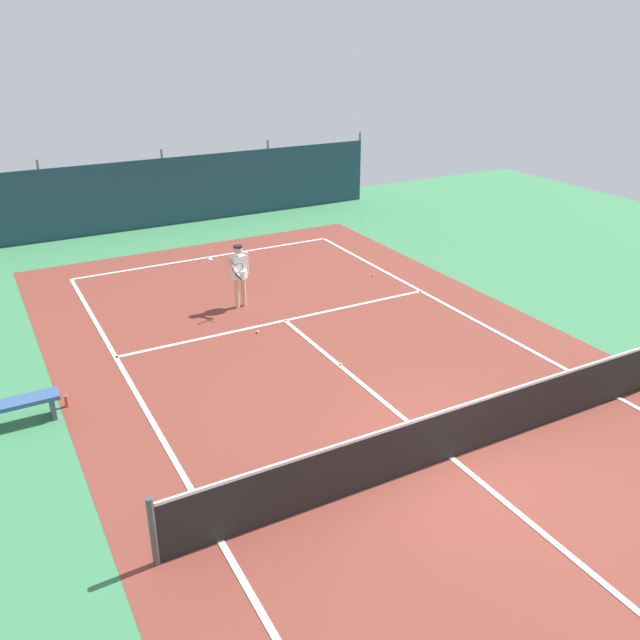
{
  "coord_description": "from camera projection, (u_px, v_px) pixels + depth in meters",
  "views": [
    {
      "loc": [
        -6.34,
        -7.05,
        6.66
      ],
      "look_at": [
        -0.18,
        4.27,
        0.9
      ],
      "focal_mm": 37.23,
      "sensor_mm": 36.0,
      "label": 1
    }
  ],
  "objects": [
    {
      "name": "courtside_bench",
      "position": [
        13.0,
        407.0,
        11.89
      ],
      "size": [
        1.6,
        0.4,
        0.49
      ],
      "color": "#335184",
      "rests_on": "ground"
    },
    {
      "name": "tennis_ball_by_sideline",
      "position": [
        341.0,
        364.0,
        14.13
      ],
      "size": [
        0.07,
        0.07,
        0.07
      ],
      "primitive_type": "sphere",
      "color": "#CCDB33",
      "rests_on": "ground"
    },
    {
      "name": "tennis_ball_midcourt",
      "position": [
        257.0,
        332.0,
        15.61
      ],
      "size": [
        0.07,
        0.07,
        0.07
      ],
      "primitive_type": "sphere",
      "color": "#CCDB33",
      "rests_on": "ground"
    },
    {
      "name": "court_surface",
      "position": [
        451.0,
        458.0,
        11.14
      ],
      "size": [
        11.02,
        26.6,
        0.01
      ],
      "color": "brown",
      "rests_on": "ground"
    },
    {
      "name": "tennis_ball_near_player",
      "position": [
        373.0,
        275.0,
        19.17
      ],
      "size": [
        0.07,
        0.07,
        0.07
      ],
      "primitive_type": "sphere",
      "color": "#CCDB33",
      "rests_on": "ground"
    },
    {
      "name": "tennis_net",
      "position": [
        453.0,
        432.0,
        10.93
      ],
      "size": [
        10.12,
        0.1,
        1.1
      ],
      "color": "black",
      "rests_on": "ground"
    },
    {
      "name": "ground_plane",
      "position": [
        451.0,
        458.0,
        11.14
      ],
      "size": [
        36.0,
        36.0,
        0.0
      ],
      "primitive_type": "plane",
      "color": "#387A4C"
    },
    {
      "name": "back_fence",
      "position": [
        163.0,
        204.0,
        24.16
      ],
      "size": [
        16.3,
        0.98,
        2.7
      ],
      "color": "#1E3D4C",
      "rests_on": "ground"
    },
    {
      "name": "water_bottle",
      "position": [
        67.0,
        401.0,
        12.58
      ],
      "size": [
        0.08,
        0.08,
        0.24
      ],
      "primitive_type": "cylinder",
      "color": "#D84C38",
      "rests_on": "ground"
    },
    {
      "name": "tennis_player",
      "position": [
        239.0,
        272.0,
        16.7
      ],
      "size": [
        0.64,
        0.8,
        1.64
      ],
      "rotation": [
        0.0,
        0.0,
        3.3
      ],
      "color": "#D8AD8C",
      "rests_on": "ground"
    }
  ]
}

